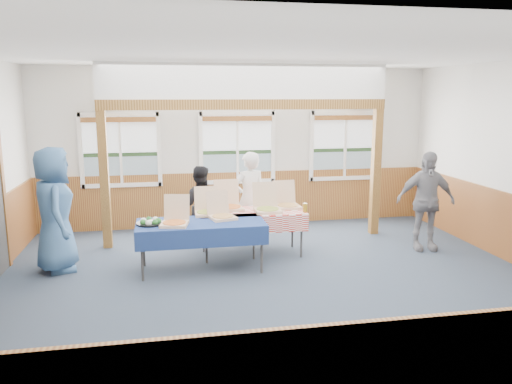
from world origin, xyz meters
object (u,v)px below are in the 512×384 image
Objects in this scene: table_right at (252,214)px; person_grey at (426,201)px; woman_white at (249,199)px; man_blue at (54,210)px; table_left at (201,225)px; woman_black at (199,205)px.

person_grey is (3.01, -0.24, 0.16)m from table_right.
man_blue is at bearing -1.61° from woman_white.
person_grey is at bearing 7.79° from table_left.
man_blue is (-3.12, -0.80, 0.11)m from woman_white.
woman_black is 0.82× the size of person_grey.
woman_black is at bearing 89.50° from table_left.
person_grey is (3.89, 0.34, 0.16)m from table_left.
person_grey is at bearing 148.29° from woman_white.
woman_black is (-0.81, 0.83, 0.01)m from table_right.
table_left is 1.41m from woman_black.
man_blue reaches higher than person_grey.
woman_black is at bearing -79.66° from man_blue.
person_grey is at bearing -104.69° from man_blue.
man_blue is at bearing 177.10° from table_right.
woman_black is (0.08, 1.41, 0.01)m from table_left.
woman_black reaches higher than table_right.
person_grey is (3.81, -1.07, 0.15)m from woman_black.
table_right is 3.08m from man_blue.
table_right is 1.06× the size of person_grey.
table_left is 1.08× the size of table_right.
woman_white is (0.95, 1.17, 0.14)m from table_left.
table_right is 1.09× the size of woman_white.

